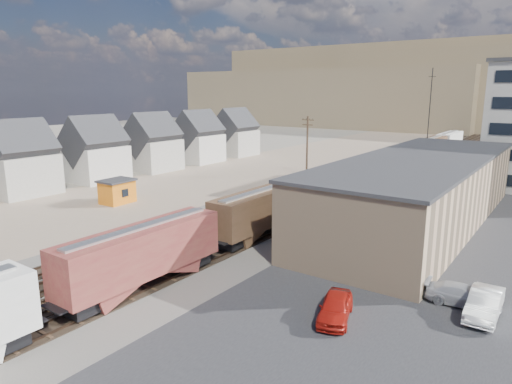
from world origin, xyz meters
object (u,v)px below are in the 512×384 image
Objects in this scene: utility_pole_north at (307,145)px; parked_car_silver at (462,296)px; parked_car_red at (335,308)px; freight_train at (356,174)px; maintenance_shed at (117,191)px; parked_car_white at (484,304)px.

parked_car_silver is (31.89, -35.47, -4.60)m from utility_pole_north.
parked_car_red is at bearing 132.31° from parked_car_silver.
freight_train is 33.74m from parked_car_silver.
parked_car_red is at bearing -68.44° from freight_train.
maintenance_shed reaches higher than parked_car_white.
maintenance_shed is 44.17m from parked_car_white.
parked_car_white is at bearing -7.36° from maintenance_shed.
freight_train is 27.51× the size of maintenance_shed.
parked_car_silver is at bearing 30.51° from parked_car_red.
parked_car_white is (7.57, 5.91, 0.06)m from parked_car_red.
parked_car_red is (13.48, -34.13, -2.00)m from freight_train.
freight_train reaches higher than maintenance_shed.
freight_train is 25.64× the size of parked_car_red.
parked_car_white reaches higher than parked_car_red.
parked_car_silver is at bearing 149.34° from parked_car_white.
parked_car_red is 9.61m from parked_car_white.
utility_pole_north reaches higher than freight_train.
maintenance_shed is at bearing 171.46° from parked_car_white.
freight_train is 23.15× the size of parked_car_white.
parked_car_silver is (6.11, 6.74, -0.10)m from parked_car_red.
parked_car_white is (33.35, -36.30, -4.45)m from utility_pole_north.
parked_car_silver is (-1.47, 0.83, -0.15)m from parked_car_white.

